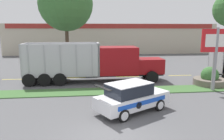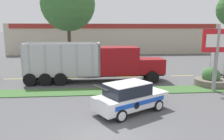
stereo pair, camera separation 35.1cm
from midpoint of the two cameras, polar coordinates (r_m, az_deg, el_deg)
The scene contains 12 objects.
ground_plane at distance 10.24m, azimuth -1.19°, elevation -16.58°, with size 600.00×600.00×0.00m, color #515154.
grass_verge at distance 16.61m, azimuth -3.27°, elevation -5.58°, with size 120.00×1.96×0.06m, color #3D6633.
centre_line_3 at distance 22.58m, azimuth -24.42°, elevation -2.22°, with size 2.40×0.14×0.01m, color yellow.
centre_line_4 at distance 21.49m, azimuth -10.62°, elevation -2.04°, with size 2.40×0.14×0.01m, color yellow.
centre_line_5 at distance 21.74m, azimuth 3.72°, elevation -1.73°, with size 2.40×0.14×0.01m, color yellow.
centre_line_6 at distance 23.27m, azimuth 16.94°, elevation -1.35°, with size 2.40×0.14×0.01m, color yellow.
dump_truck_trail at distance 19.53m, azimuth -2.21°, elevation 1.73°, with size 12.25×2.66×3.52m.
rally_car at distance 12.54m, azimuth 4.31°, elevation -6.99°, with size 4.64×3.69×1.76m.
store_sign_post at distance 17.91m, azimuth 25.04°, elevation 5.33°, with size 2.32×0.28×4.79m.
stone_planter at distance 20.08m, azimuth 23.66°, elevation -2.15°, with size 2.63×2.63×1.57m.
traffic_cone at distance 14.34m, azimuth -2.66°, elevation -7.23°, with size 0.42×0.42×0.56m.
store_building_backdrop at distance 45.93m, azimuth -0.67°, elevation 8.39°, with size 39.29×12.10×5.58m.
Camera 1 is at (-0.95, -9.04, 4.70)m, focal length 35.00 mm.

